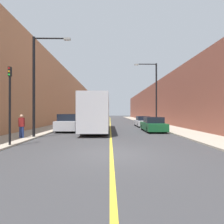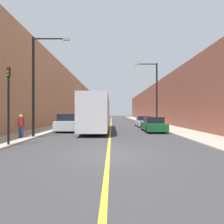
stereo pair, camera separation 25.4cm
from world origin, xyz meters
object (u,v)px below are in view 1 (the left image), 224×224
Objects in this scene: parked_suv_left at (69,123)px; street_lamp_right at (154,91)px; car_right_mid at (143,122)px; street_lamp_left at (37,79)px; bus at (97,113)px; traffic_light at (10,102)px; car_right_near at (153,125)px; pedestrian at (22,126)px.

street_lamp_right is (9.97, 3.95, 3.93)m from parked_suv_left.
car_right_mid is 0.57× the size of street_lamp_left.
bus is at bearing -152.40° from street_lamp_right.
bus is at bearing 50.68° from street_lamp_left.
bus reaches higher than car_right_mid.
car_right_mid is (5.89, 5.49, -1.27)m from bus.
car_right_mid is at bearing 53.78° from traffic_light.
bus is 2.47× the size of car_right_mid.
traffic_light is (-4.38, -8.53, 0.60)m from bus.
car_right_mid is at bearing 33.19° from parked_suv_left.
street_lamp_right is (11.28, 8.84, 0.25)m from street_lamp_left.
bus is at bearing 172.20° from car_right_near.
street_lamp_right reaches higher than street_lamp_left.
parked_suv_left reaches higher than car_right_near.
street_lamp_right reaches higher than pedestrian.
street_lamp_right is at bearing 21.63° from parked_suv_left.
car_right_mid is at bearing 43.00° from bus.
street_lamp_left is 14.34m from street_lamp_right.
bus is at bearing 48.57° from pedestrian.
car_right_near is at bearing 23.54° from street_lamp_left.
traffic_light reaches higher than car_right_near.
car_right_near is 0.97× the size of traffic_light.
bus is 5.97m from car_right_near.
parked_suv_left is 2.60× the size of pedestrian.
street_lamp_right is at bearing 27.60° from bus.
parked_suv_left is at bearing 74.96° from street_lamp_left.
car_right_mid is 2.57× the size of pedestrian.
bus reaches higher than car_right_near.
traffic_light is (-10.17, -7.74, 1.85)m from car_right_near.
pedestrian is (-0.71, 2.76, -1.54)m from traffic_light.
street_lamp_left is at bearing 87.20° from traffic_light.
car_right_near is 11.97m from pedestrian.
car_right_mid is 15.17m from street_lamp_left.
pedestrian is at bearing -131.43° from bus.
bus is 8.15m from car_right_mid.
traffic_light is at bearing -92.80° from street_lamp_left.
car_right_near is 6.28m from car_right_mid.
street_lamp_left is at bearing -129.32° from bus.
car_right_near is (8.69, -0.53, -0.16)m from parked_suv_left.
street_lamp_left is 4.50× the size of pedestrian.
street_lamp_left reaches higher than pedestrian.
car_right_mid is at bearing 123.32° from street_lamp_right.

